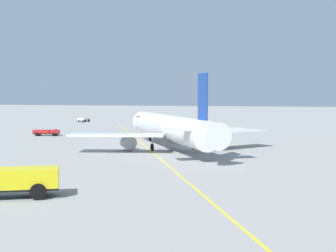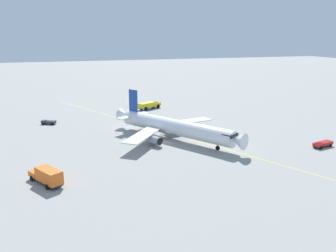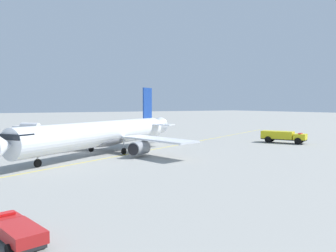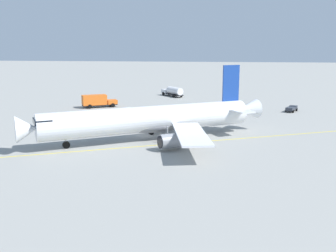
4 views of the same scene
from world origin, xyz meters
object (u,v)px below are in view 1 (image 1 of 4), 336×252
at_px(airliner_main, 171,129).
at_px(pushback_tug_truck, 83,119).
at_px(ops_pickup_truck, 46,132).
at_px(fire_tender_truck, 6,180).

distance_m(airliner_main, pushback_tug_truck, 83.89).
bearing_deg(ops_pickup_truck, pushback_tug_truck, 94.62).
bearing_deg(pushback_tug_truck, airliner_main, -146.33).
height_order(ops_pickup_truck, fire_tender_truck, fire_tender_truck).
xyz_separation_m(airliner_main, ops_pickup_truck, (-17.41, -32.57, -2.44)).
bearing_deg(pushback_tug_truck, ops_pickup_truck, -164.43).
bearing_deg(airliner_main, ops_pickup_truck, 30.22).
height_order(airliner_main, fire_tender_truck, airliner_main).
bearing_deg(pushback_tug_truck, fire_tender_truck, -159.13).
xyz_separation_m(pushback_tug_truck, fire_tender_truck, (107.71, 44.19, 0.72)).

